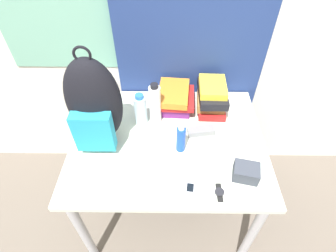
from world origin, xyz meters
TOP-DOWN VIEW (x-y plane):
  - wall_back at (-0.00, 0.93)m, footprint 6.00×0.06m
  - curtain_blue at (0.13, 0.87)m, footprint 0.90×0.04m
  - desk at (0.00, 0.42)m, footprint 1.06×0.84m
  - backpack at (-0.36, 0.43)m, footprint 0.28×0.23m
  - book_stack_left at (0.04, 0.69)m, footprint 0.23×0.27m
  - book_stack_center at (0.26, 0.69)m, footprint 0.18×0.27m
  - water_bottle at (-0.16, 0.55)m, footprint 0.07×0.07m
  - sports_bottle at (-0.07, 0.56)m, footprint 0.06×0.06m
  - sunscreen_bottle at (0.07, 0.35)m, footprint 0.05×0.05m
  - cell_phone at (0.11, 0.10)m, footprint 0.06×0.10m
  - sunglasses_case at (0.18, 0.46)m, footprint 0.16×0.08m
  - camera_pouch at (0.38, 0.18)m, footprint 0.14×0.12m
  - wristwatch at (0.24, 0.09)m, footprint 0.04×0.10m

SIDE VIEW (x-z plane):
  - desk at x=0.00m, z-range 0.28..1.02m
  - wristwatch at x=0.24m, z-range 0.74..0.76m
  - cell_phone at x=0.11m, z-range 0.74..0.76m
  - sunglasses_case at x=0.18m, z-range 0.74..0.78m
  - camera_pouch at x=0.38m, z-range 0.74..0.82m
  - book_stack_left at x=0.04m, z-range 0.75..0.88m
  - sunscreen_bottle at x=0.07m, z-range 0.74..0.92m
  - book_stack_center at x=0.26m, z-range 0.74..0.92m
  - water_bottle at x=-0.16m, z-range 0.74..0.94m
  - sports_bottle at x=-0.07m, z-range 0.74..1.00m
  - backpack at x=-0.36m, z-range 0.71..1.26m
  - curtain_blue at x=0.13m, z-range 0.00..2.50m
  - wall_back at x=0.00m, z-range 0.00..2.50m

